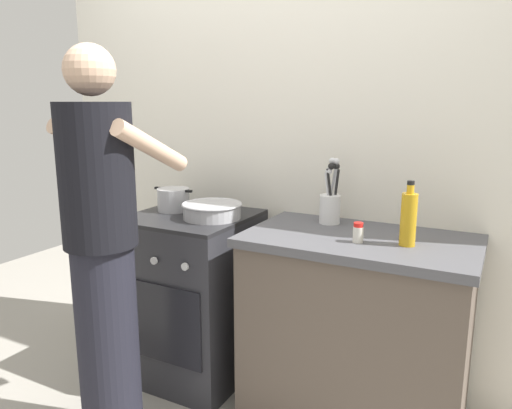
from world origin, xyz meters
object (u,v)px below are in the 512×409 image
Objects in this scene: stove_range at (193,295)px; utensil_crock at (330,203)px; mixing_bowl at (212,210)px; oil_bottle at (409,218)px; pot at (173,200)px; spice_bottle at (358,233)px; person at (103,254)px.

utensil_crock is at bearing 13.58° from stove_range.
oil_bottle is (0.97, -0.03, 0.07)m from mixing_bowl.
pot reaches higher than mixing_bowl.
spice_bottle is (0.78, -0.08, -0.00)m from mixing_bowl.
spice_bottle reaches higher than mixing_bowl.
pot is (-0.14, 0.04, 0.51)m from stove_range.
person is at bearing -152.58° from oil_bottle.
oil_bottle is (1.11, -0.04, 0.57)m from stove_range.
oil_bottle is (0.19, 0.05, 0.07)m from spice_bottle.
oil_bottle is at bearing 14.81° from spice_bottle.
utensil_crock reaches higher than oil_bottle.
spice_bottle is 1.07m from person.
stove_range is 0.53m from pot.
stove_range is 10.53× the size of spice_bottle.
mixing_bowl is 3.58× the size of spice_bottle.
mixing_bowl is (0.28, -0.05, -0.02)m from pot.
spice_bottle reaches higher than stove_range.
spice_bottle is 0.05× the size of person.
person is (0.13, -0.66, -0.10)m from pot.
stove_range is 2.94× the size of mixing_bowl.
oil_bottle is 0.16× the size of person.
pot is 0.14× the size of person.
pot is 2.80× the size of spice_bottle.
pot is at bearing -171.13° from utensil_crock.
person is (-0.01, -0.62, 0.41)m from stove_range.
mixing_bowl reaches higher than stove_range.
pot is 1.06m from spice_bottle.
oil_bottle is 1.27m from person.
spice_bottle is at bearing -50.35° from utensil_crock.
person reaches higher than oil_bottle.
person is (-1.12, -0.58, -0.15)m from oil_bottle.
person is (-0.93, -0.53, -0.08)m from spice_bottle.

